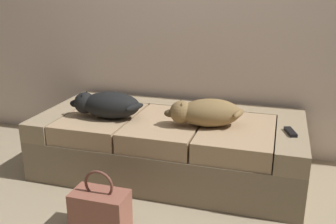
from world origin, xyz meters
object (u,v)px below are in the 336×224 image
object	(u,v)px
couch	(170,144)
dog_tan	(205,112)
tv_remote	(290,132)
handbag	(100,210)
dog_dark	(107,105)

from	to	relation	value
couch	dog_tan	size ratio (longest dim) A/B	3.57
tv_remote	handbag	bearing A→B (deg)	-161.21
tv_remote	dog_dark	bearing A→B (deg)	164.92
dog_tan	handbag	world-z (taller)	dog_tan
couch	dog_dark	bearing A→B (deg)	-160.42
couch	dog_dark	xyz separation A→B (m)	(-0.43, -0.15, 0.32)
couch	handbag	distance (m)	0.86
dog_dark	tv_remote	distance (m)	1.28
dog_dark	handbag	size ratio (longest dim) A/B	1.50
handbag	couch	bearing A→B (deg)	78.91
handbag	tv_remote	bearing A→B (deg)	36.10
couch	dog_tan	bearing A→B (deg)	-23.33
couch	dog_tan	world-z (taller)	dog_tan
dog_tan	couch	bearing A→B (deg)	156.67
dog_tan	handbag	distance (m)	0.94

